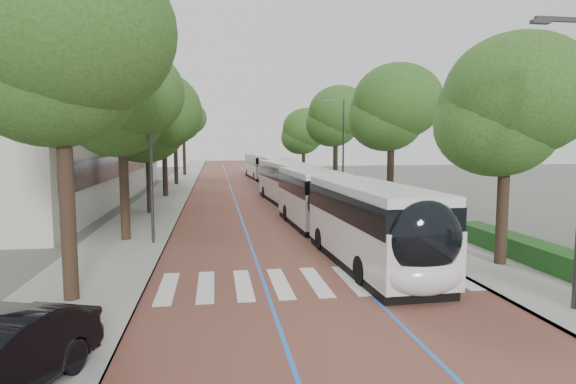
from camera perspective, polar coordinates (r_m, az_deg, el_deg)
name	(u,v)px	position (r m, az deg, el deg)	size (l,w,h in m)	color
ground	(316,291)	(15.91, 3.38, -11.66)	(160.00, 160.00, 0.00)	#51544C
road	(244,184)	(55.13, -5.28, 0.94)	(11.00, 140.00, 0.02)	brown
sidewalk_left	(176,184)	(55.20, -13.08, 0.87)	(4.00, 140.00, 0.12)	gray
sidewalk_right	(308,183)	(56.06, 2.39, 1.10)	(4.00, 140.00, 0.12)	gray
kerb_left	(194,184)	(55.08, -11.11, 0.91)	(0.20, 140.00, 0.14)	gray
kerb_right	(292,183)	(55.73, 0.47, 1.08)	(0.20, 140.00, 0.14)	gray
zebra_crossing	(316,281)	(16.87, 3.34, -10.53)	(10.55, 3.60, 0.01)	silver
lane_line_left	(230,184)	(55.06, -6.95, 0.93)	(0.12, 126.00, 0.01)	blue
lane_line_right	(258,184)	(55.24, -3.63, 0.98)	(0.12, 126.00, 0.01)	blue
office_building	(14,115)	(45.87, -29.73, 7.93)	(18.11, 40.00, 14.00)	beige
hedge	(570,265)	(19.72, 30.47, -7.44)	(1.20, 14.00, 0.80)	#194819
streetlight_far	(341,142)	(38.11, 6.31, 5.94)	(1.82, 0.20, 8.00)	#323234
lamp_post_left	(151,157)	(23.02, -15.95, 4.01)	(0.14, 0.14, 8.00)	#323234
trees_left	(159,116)	(39.60, -15.05, 8.70)	(6.44, 60.96, 10.07)	black
trees_right	(350,123)	(39.76, 7.33, 8.08)	(5.89, 47.66, 9.28)	black
lead_bus	(340,211)	(22.41, 6.22, -2.24)	(3.28, 18.49, 3.20)	black
bus_queued_0	(288,183)	(37.52, -0.02, 1.09)	(3.32, 12.53, 3.20)	silver
bus_queued_1	(274,172)	(51.52, -1.63, 2.42)	(2.59, 12.41, 3.20)	silver
bus_queued_2	(260,166)	(63.61, -3.36, 3.09)	(3.14, 12.51, 3.20)	silver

